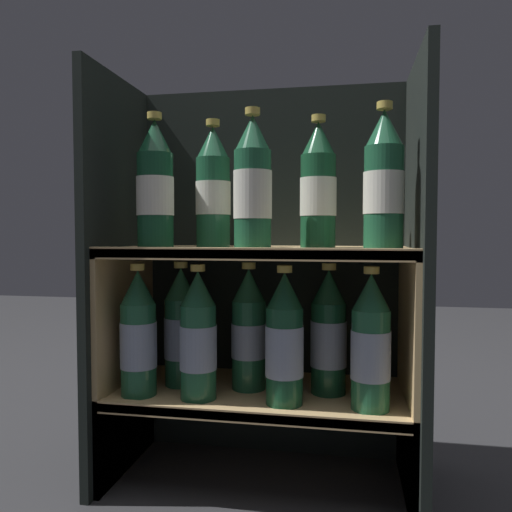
{
  "coord_description": "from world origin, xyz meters",
  "views": [
    {
      "loc": [
        0.19,
        -0.94,
        0.56
      ],
      "look_at": [
        0.0,
        0.11,
        0.51
      ],
      "focal_mm": 35.0,
      "sensor_mm": 36.0,
      "label": 1
    }
  ],
  "objects": [
    {
      "name": "bottle_upper_back_1",
      "position": [
        0.13,
        0.16,
        0.66
      ],
      "size": [
        0.08,
        0.08,
        0.29
      ],
      "color": "#194C2D",
      "rests_on": "shelf_upper"
    },
    {
      "name": "bottle_lower_front_3",
      "position": [
        0.24,
        0.07,
        0.34
      ],
      "size": [
        0.08,
        0.08,
        0.29
      ],
      "color": "#1E5638",
      "rests_on": "shelf_lower"
    },
    {
      "name": "bottle_upper_front_1",
      "position": [
        -0.0,
        0.07,
        0.66
      ],
      "size": [
        0.08,
        0.08,
        0.29
      ],
      "color": "#1E5638",
      "rests_on": "shelf_upper"
    },
    {
      "name": "bottle_lower_back_0",
      "position": [
        -0.19,
        0.16,
        0.34
      ],
      "size": [
        0.08,
        0.08,
        0.29
      ],
      "color": "#1E5638",
      "rests_on": "shelf_lower"
    },
    {
      "name": "bottle_lower_back_1",
      "position": [
        -0.03,
        0.16,
        0.34
      ],
      "size": [
        0.08,
        0.08,
        0.29
      ],
      "color": "#1E5638",
      "rests_on": "shelf_lower"
    },
    {
      "name": "bottle_upper_back_0",
      "position": [
        -0.11,
        0.16,
        0.66
      ],
      "size": [
        0.08,
        0.08,
        0.29
      ],
      "color": "#1E5638",
      "rests_on": "shelf_upper"
    },
    {
      "name": "bottle_lower_back_2",
      "position": [
        0.15,
        0.16,
        0.34
      ],
      "size": [
        0.08,
        0.08,
        0.29
      ],
      "color": "#144228",
      "rests_on": "shelf_lower"
    },
    {
      "name": "bottle_lower_front_0",
      "position": [
        -0.25,
        0.07,
        0.34
      ],
      "size": [
        0.08,
        0.08,
        0.29
      ],
      "color": "#1E5638",
      "rests_on": "shelf_lower"
    },
    {
      "name": "fridge_back_wall",
      "position": [
        0.0,
        0.32,
        0.46
      ],
      "size": [
        0.7,
        0.02,
        0.92
      ],
      "primitive_type": "cube",
      "color": "black",
      "rests_on": "ground_plane"
    },
    {
      "name": "bottle_upper_front_2",
      "position": [
        0.26,
        0.07,
        0.66
      ],
      "size": [
        0.08,
        0.08,
        0.29
      ],
      "color": "#1E5638",
      "rests_on": "shelf_upper"
    },
    {
      "name": "bottle_lower_front_1",
      "position": [
        -0.12,
        0.07,
        0.34
      ],
      "size": [
        0.08,
        0.08,
        0.29
      ],
      "color": "#1E5638",
      "rests_on": "shelf_lower"
    },
    {
      "name": "fridge_side_right",
      "position": [
        0.34,
        0.15,
        0.46
      ],
      "size": [
        0.02,
        0.35,
        0.92
      ],
      "primitive_type": "cube",
      "color": "black",
      "rests_on": "ground_plane"
    },
    {
      "name": "bottle_upper_front_0",
      "position": [
        -0.21,
        0.07,
        0.66
      ],
      "size": [
        0.08,
        0.08,
        0.29
      ],
      "color": "#144228",
      "rests_on": "shelf_upper"
    },
    {
      "name": "fridge_side_left",
      "position": [
        -0.34,
        0.15,
        0.46
      ],
      "size": [
        0.02,
        0.35,
        0.92
      ],
      "primitive_type": "cube",
      "color": "black",
      "rests_on": "ground_plane"
    },
    {
      "name": "bottle_lower_front_2",
      "position": [
        0.07,
        0.07,
        0.34
      ],
      "size": [
        0.08,
        0.08,
        0.29
      ],
      "color": "#144228",
      "rests_on": "shelf_lower"
    },
    {
      "name": "shelf_upper",
      "position": [
        0.0,
        0.15,
        0.39
      ],
      "size": [
        0.66,
        0.31,
        0.53
      ],
      "color": "tan",
      "rests_on": "ground_plane"
    },
    {
      "name": "shelf_lower",
      "position": [
        0.0,
        0.14,
        0.17
      ],
      "size": [
        0.66,
        0.31,
        0.21
      ],
      "color": "tan",
      "rests_on": "ground_plane"
    }
  ]
}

